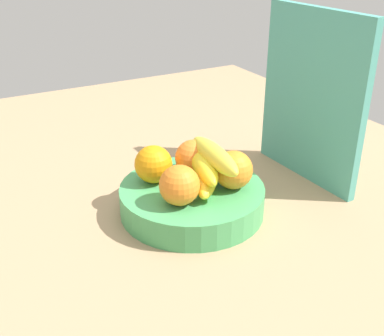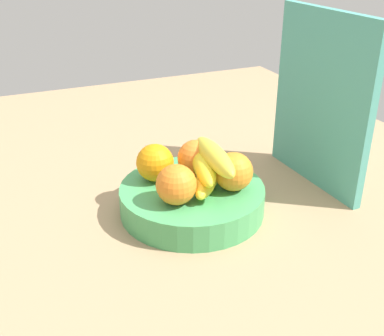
{
  "view_description": "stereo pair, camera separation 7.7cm",
  "coord_description": "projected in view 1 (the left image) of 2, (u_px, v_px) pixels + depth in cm",
  "views": [
    {
      "loc": [
        71.57,
        -38.14,
        49.47
      ],
      "look_at": [
        0.78,
        0.93,
        9.35
      ],
      "focal_mm": 45.27,
      "sensor_mm": 36.0,
      "label": 1
    },
    {
      "loc": [
        74.98,
        -31.2,
        49.47
      ],
      "look_at": [
        0.78,
        0.93,
        9.35
      ],
      "focal_mm": 45.27,
      "sensor_mm": 36.0,
      "label": 2
    }
  ],
  "objects": [
    {
      "name": "orange_front_left",
      "position": [
        153.0,
        164.0,
        0.92
      ],
      "size": [
        7.32,
        7.32,
        7.32
      ],
      "primitive_type": "sphere",
      "color": "orange",
      "rests_on": "fruit_bowl"
    },
    {
      "name": "orange_front_right",
      "position": [
        179.0,
        185.0,
        0.85
      ],
      "size": [
        7.32,
        7.32,
        7.32
      ],
      "primitive_type": "sphere",
      "color": "orange",
      "rests_on": "fruit_bowl"
    },
    {
      "name": "orange_back_left",
      "position": [
        193.0,
        158.0,
        0.95
      ],
      "size": [
        7.32,
        7.32,
        7.32
      ],
      "primitive_type": "sphere",
      "color": "orange",
      "rests_on": "fruit_bowl"
    },
    {
      "name": "banana_bunch",
      "position": [
        208.0,
        165.0,
        0.91
      ],
      "size": [
        19.16,
        13.08,
        8.4
      ],
      "color": "yellow",
      "rests_on": "fruit_bowl"
    },
    {
      "name": "orange_center",
      "position": [
        233.0,
        170.0,
        0.9
      ],
      "size": [
        7.32,
        7.32,
        7.32
      ],
      "primitive_type": "sphere",
      "color": "orange",
      "rests_on": "fruit_bowl"
    },
    {
      "name": "cutting_board",
      "position": [
        312.0,
        97.0,
        1.0
      ],
      "size": [
        28.05,
        2.84,
        36.0
      ],
      "primitive_type": "cube",
      "rotation": [
        0.0,
        0.0,
        0.04
      ],
      "color": "teal",
      "rests_on": "ground_plane"
    },
    {
      "name": "ground_plane",
      "position": [
        186.0,
        217.0,
        0.95
      ],
      "size": [
        180.0,
        140.0,
        3.0
      ],
      "primitive_type": "cube",
      "color": "#A18360"
    },
    {
      "name": "fruit_bowl",
      "position": [
        192.0,
        199.0,
        0.93
      ],
      "size": [
        27.75,
        27.75,
        5.35
      ],
      "primitive_type": "cylinder",
      "color": "#449F5B",
      "rests_on": "ground_plane"
    }
  ]
}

